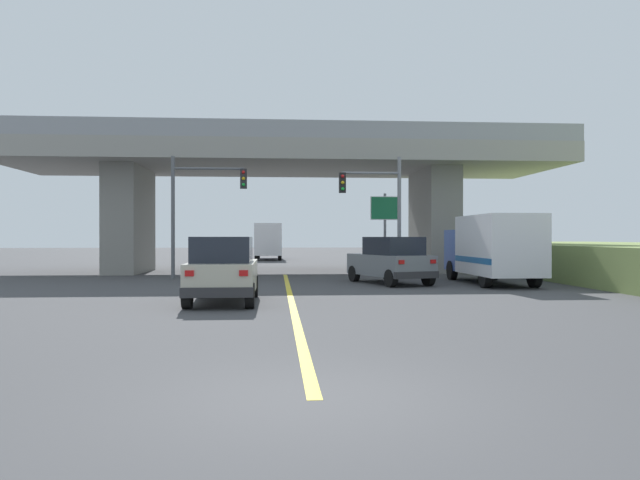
{
  "coord_description": "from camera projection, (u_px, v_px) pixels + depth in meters",
  "views": [
    {
      "loc": [
        -0.47,
        -7.34,
        2.01
      ],
      "look_at": [
        1.37,
        17.86,
        1.89
      ],
      "focal_mm": 33.67,
      "sensor_mm": 36.0,
      "label": 1
    }
  ],
  "objects": [
    {
      "name": "highway_sign",
      "position": [
        385.0,
        215.0,
        32.35
      ],
      "size": [
        1.6,
        0.17,
        4.37
      ],
      "color": "slate",
      "rests_on": "ground"
    },
    {
      "name": "semi_truck_distant",
      "position": [
        268.0,
        241.0,
        53.36
      ],
      "size": [
        2.33,
        7.43,
        3.18
      ],
      "color": "navy",
      "rests_on": "ground"
    },
    {
      "name": "suv_crossing",
      "position": [
        391.0,
        260.0,
        25.73
      ],
      "size": [
        3.32,
        4.88,
        2.02
      ],
      "rotation": [
        0.0,
        0.0,
        0.33
      ],
      "color": "slate",
      "rests_on": "ground"
    },
    {
      "name": "traffic_signal_nearside",
      "position": [
        380.0,
        202.0,
        28.72
      ],
      "size": [
        3.0,
        0.36,
        5.87
      ],
      "color": "slate",
      "rests_on": "ground"
    },
    {
      "name": "traffic_signal_farside",
      "position": [
        198.0,
        200.0,
        28.84
      ],
      "size": [
        3.62,
        0.36,
        5.91
      ],
      "color": "#56595E",
      "rests_on": "ground"
    },
    {
      "name": "suv_lead",
      "position": [
        223.0,
        270.0,
        18.26
      ],
      "size": [
        2.0,
        4.26,
        2.02
      ],
      "color": "#B7B29E",
      "rests_on": "ground"
    },
    {
      "name": "overpass_bridge",
      "position": [
        284.0,
        176.0,
        34.72
      ],
      "size": [
        31.04,
        9.45,
        7.92
      ],
      "color": "gray",
      "rests_on": "ground"
    },
    {
      "name": "ground",
      "position": [
        284.0,
        272.0,
        34.75
      ],
      "size": [
        160.0,
        160.0,
        0.0
      ],
      "primitive_type": "plane",
      "color": "#424244"
    },
    {
      "name": "lane_divider_stripe",
      "position": [
        291.0,
        298.0,
        19.69
      ],
      "size": [
        0.2,
        24.71,
        0.01
      ],
      "primitive_type": "cube",
      "color": "yellow",
      "rests_on": "ground"
    },
    {
      "name": "box_truck",
      "position": [
        493.0,
        248.0,
        25.65
      ],
      "size": [
        2.33,
        6.66,
        2.92
      ],
      "color": "navy",
      "rests_on": "ground"
    }
  ]
}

